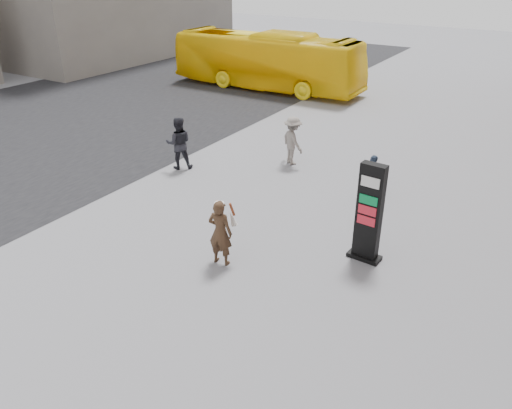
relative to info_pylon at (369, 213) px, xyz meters
The scene contains 8 objects.
ground 4.21m from the info_pylon, 148.42° to the right, with size 100.00×100.00×0.00m, color #9E9EA3.
road 16.72m from the info_pylon, 169.97° to the left, with size 16.00×60.00×0.01m, color black.
info_pylon is the anchor object (origin of this frame).
woman 3.67m from the info_pylon, 144.98° to the right, with size 0.71×0.66×1.74m.
bus 18.27m from the info_pylon, 128.77° to the left, with size 2.64×11.30×3.15m, color yellow.
pedestrian_a 8.21m from the info_pylon, 164.32° to the left, with size 0.92×0.71×1.88m, color #222228.
pedestrian_b 6.64m from the info_pylon, 134.40° to the left, with size 1.15×0.66×1.78m, color gray.
pedestrian_c 3.59m from the info_pylon, 108.03° to the left, with size 0.86×0.36×1.48m, color #354560.
Camera 1 is at (6.77, -8.54, 6.96)m, focal length 35.00 mm.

